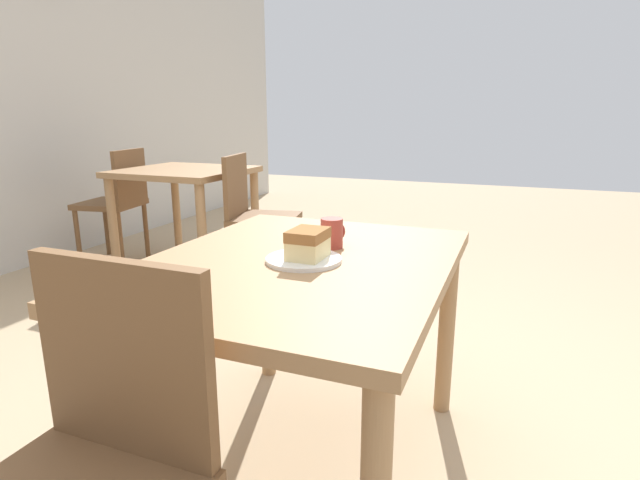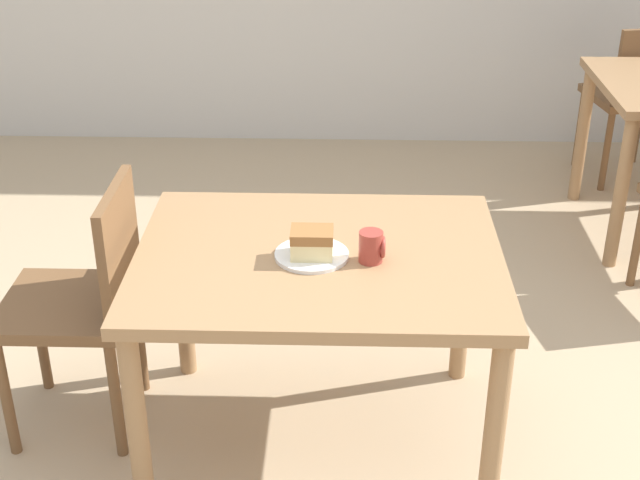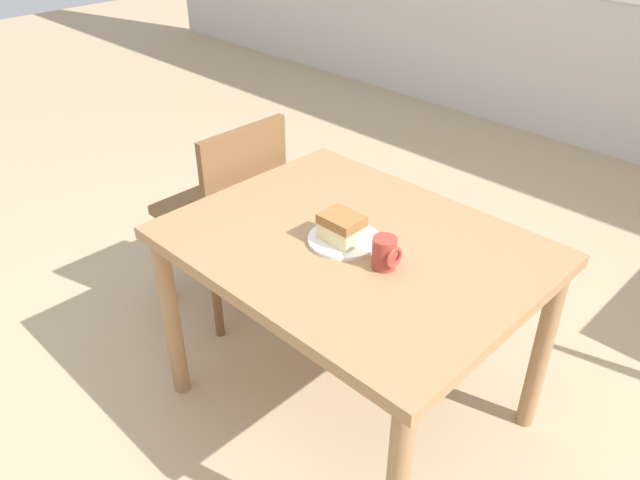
# 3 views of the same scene
# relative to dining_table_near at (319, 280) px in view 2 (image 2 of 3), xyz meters

# --- Properties ---
(dining_table_near) EXTENTS (1.09, 0.85, 0.70)m
(dining_table_near) POSITION_rel_dining_table_near_xyz_m (0.00, 0.00, 0.00)
(dining_table_near) COLOR #9E754C
(dining_table_near) RESTS_ON ground_plane
(chair_near_window) EXTENTS (0.41, 0.41, 0.86)m
(chair_near_window) POSITION_rel_dining_table_near_xyz_m (-0.75, 0.09, -0.12)
(chair_near_window) COLOR brown
(chair_near_window) RESTS_ON ground_plane
(chair_far_opposite) EXTENTS (0.47, 0.47, 0.86)m
(chair_far_opposite) POSITION_rel_dining_table_near_xyz_m (1.59, 2.21, -0.12)
(chair_far_opposite) COLOR brown
(chair_far_opposite) RESTS_ON ground_plane
(plate) EXTENTS (0.22, 0.22, 0.01)m
(plate) POSITION_rel_dining_table_near_xyz_m (-0.02, -0.02, 0.10)
(plate) COLOR white
(plate) RESTS_ON dining_table_near
(cake_slice) EXTENTS (0.12, 0.10, 0.08)m
(cake_slice) POSITION_rel_dining_table_near_xyz_m (-0.02, -0.04, 0.15)
(cake_slice) COLOR beige
(cake_slice) RESTS_ON plate
(coffee_mug) EXTENTS (0.08, 0.07, 0.09)m
(coffee_mug) POSITION_rel_dining_table_near_xyz_m (0.16, -0.04, 0.14)
(coffee_mug) COLOR #9E382D
(coffee_mug) RESTS_ON dining_table_near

